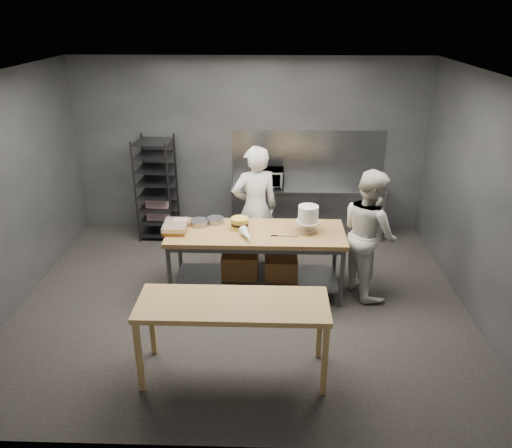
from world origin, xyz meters
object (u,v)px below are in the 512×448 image
Objects in this scene: chef_behind at (255,209)px; microwave at (267,178)px; speed_rack at (157,189)px; chef_right at (369,233)px; near_counter at (233,309)px; work_table at (257,254)px; layer_cake at (240,223)px; frosted_cake_stand at (308,216)px.

microwave is (0.17, 1.18, 0.09)m from chef_behind.
speed_rack is 0.98× the size of chef_right.
near_counter is at bearing -95.03° from microwave.
near_counter is at bearing 68.86° from chef_behind.
chef_right reaches higher than microwave.
layer_cake reaches higher than work_table.
microwave is at bearing 16.93° from chef_right.
frosted_cake_stand is at bearing 72.59° from chef_right.
speed_rack is 1.90m from microwave.
frosted_cake_stand reaches higher than work_table.
chef_right is 7.49× the size of layer_cake.
microwave is at bearing 106.47° from frosted_cake_stand.
near_counter is 1.83m from layer_cake.
layer_cake is at bearing -101.08° from microwave.
frosted_cake_stand is at bearing 63.21° from near_counter.
layer_cake is (-0.92, 0.07, -0.16)m from frosted_cake_stand.
near_counter is at bearing -116.79° from frosted_cake_stand.
work_table is 0.82m from chef_behind.
microwave reaches higher than near_counter.
chef_right is at bearing 138.79° from chef_behind.
work_table is 10.06× the size of layer_cake.
work_table is at bearing -93.80° from microwave.
microwave is at bearing -115.96° from chef_behind.
near_counter is 5.38× the size of frosted_cake_stand.
chef_behind reaches higher than chef_right.
chef_right is at bearing -53.07° from microwave.
frosted_cake_stand is at bearing -36.63° from speed_rack.
speed_rack is (-1.76, 1.82, 0.28)m from work_table.
frosted_cake_stand is (0.69, -0.01, 0.58)m from work_table.
microwave is (1.89, 0.08, 0.19)m from speed_rack.
layer_cake is at bearing -48.90° from speed_rack.
chef_behind is (0.15, 2.47, 0.14)m from near_counter.
chef_behind reaches higher than layer_cake.
frosted_cake_stand is (0.88, 1.75, 0.34)m from near_counter.
chef_behind is 1.19m from microwave.
frosted_cake_stand is at bearing -4.28° from layer_cake.
frosted_cake_stand reaches higher than near_counter.
speed_rack is at bearing 41.53° from chef_right.
chef_right is at bearing -1.01° from layer_cake.
chef_behind is at bearing 74.04° from layer_cake.
work_table reaches higher than near_counter.
speed_rack is at bearing -177.57° from microwave.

